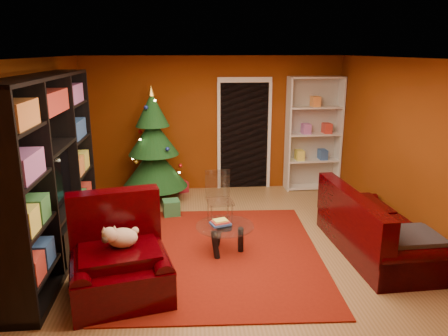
{
  "coord_description": "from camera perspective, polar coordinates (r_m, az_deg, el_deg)",
  "views": [
    {
      "loc": [
        -0.53,
        -5.66,
        2.7
      ],
      "look_at": [
        0.0,
        0.4,
        1.05
      ],
      "focal_mm": 35.0,
      "sensor_mm": 36.0,
      "label": 1
    }
  ],
  "objects": [
    {
      "name": "floor",
      "position": [
        6.3,
        0.32,
        -10.43
      ],
      "size": [
        5.0,
        5.5,
        0.05
      ],
      "primitive_type": "cube",
      "color": "olive",
      "rests_on": "ground"
    },
    {
      "name": "ceiling",
      "position": [
        5.69,
        0.36,
        14.42
      ],
      "size": [
        5.0,
        5.5,
        0.05
      ],
      "primitive_type": "cube",
      "color": "silver",
      "rests_on": "wall_back"
    },
    {
      "name": "wall_back",
      "position": [
        8.57,
        -1.38,
        5.77
      ],
      "size": [
        5.0,
        0.05,
        2.6
      ],
      "primitive_type": "cube",
      "color": "#73300A",
      "rests_on": "ground"
    },
    {
      "name": "wall_left",
      "position": [
        6.16,
        -23.74,
        0.74
      ],
      "size": [
        0.05,
        5.5,
        2.6
      ],
      "primitive_type": "cube",
      "color": "#73300A",
      "rests_on": "ground"
    },
    {
      "name": "wall_right",
      "position": [
        6.58,
        22.81,
        1.69
      ],
      "size": [
        0.05,
        5.5,
        2.6
      ],
      "primitive_type": "cube",
      "color": "#73300A",
      "rests_on": "ground"
    },
    {
      "name": "doorway",
      "position": [
        8.62,
        2.64,
        4.13
      ],
      "size": [
        1.06,
        0.6,
        2.16
      ],
      "primitive_type": null,
      "color": "black",
      "rests_on": "floor"
    },
    {
      "name": "rug",
      "position": [
        6.08,
        -0.89,
        -11.1
      ],
      "size": [
        2.9,
        3.34,
        0.02
      ],
      "primitive_type": "cube",
      "rotation": [
        0.0,
        0.0,
        -0.04
      ],
      "color": "maroon",
      "rests_on": "floor"
    },
    {
      "name": "media_unit",
      "position": [
        5.95,
        -21.87,
        -0.5
      ],
      "size": [
        0.51,
        3.15,
        2.41
      ],
      "primitive_type": null,
      "rotation": [
        0.0,
        0.0,
        0.01
      ],
      "color": "black",
      "rests_on": "floor"
    },
    {
      "name": "christmas_tree",
      "position": [
        7.99,
        -9.19,
        2.93
      ],
      "size": [
        1.34,
        1.34,
        2.13
      ],
      "primitive_type": null,
      "rotation": [
        0.0,
        0.0,
        0.14
      ],
      "color": "#0F3514",
      "rests_on": "floor"
    },
    {
      "name": "gift_box_teal",
      "position": [
        7.87,
        -12.95,
        -4.1
      ],
      "size": [
        0.36,
        0.36,
        0.31
      ],
      "primitive_type": "cube",
      "rotation": [
        0.0,
        0.0,
        -0.18
      ],
      "color": "#187979",
      "rests_on": "floor"
    },
    {
      "name": "gift_box_green",
      "position": [
        7.41,
        -6.9,
        -5.2
      ],
      "size": [
        0.31,
        0.31,
        0.27
      ],
      "primitive_type": "cube",
      "rotation": [
        0.0,
        0.0,
        0.16
      ],
      "color": "#296D3C",
      "rests_on": "floor"
    },
    {
      "name": "gift_box_red",
      "position": [
        8.62,
        -5.53,
        -2.43
      ],
      "size": [
        0.27,
        0.27,
        0.21
      ],
      "primitive_type": "cube",
      "rotation": [
        0.0,
        0.0,
        0.41
      ],
      "color": "maroon",
      "rests_on": "floor"
    },
    {
      "name": "white_bookshelf",
      "position": [
        8.74,
        11.62,
        4.35
      ],
      "size": [
        1.07,
        0.42,
        2.27
      ],
      "primitive_type": null,
      "rotation": [
        0.0,
        0.0,
        0.04
      ],
      "color": "white",
      "rests_on": "floor"
    },
    {
      "name": "armchair",
      "position": [
        5.1,
        -13.48,
        -11.42
      ],
      "size": [
        1.4,
        1.4,
        0.91
      ],
      "primitive_type": null,
      "rotation": [
        0.0,
        0.0,
        0.23
      ],
      "color": "black",
      "rests_on": "rug"
    },
    {
      "name": "dog",
      "position": [
        5.05,
        -13.12,
        -8.87
      ],
      "size": [
        0.46,
        0.38,
        0.3
      ],
      "primitive_type": null,
      "rotation": [
        0.0,
        0.0,
        0.23
      ],
      "color": "beige",
      "rests_on": "armchair"
    },
    {
      "name": "sofa",
      "position": [
        6.31,
        19.35,
        -6.67
      ],
      "size": [
        1.02,
        2.11,
        0.89
      ],
      "primitive_type": null,
      "rotation": [
        0.0,
        0.0,
        1.61
      ],
      "color": "black",
      "rests_on": "rug"
    },
    {
      "name": "coffee_table",
      "position": [
        6.04,
        0.11,
        -9.22
      ],
      "size": [
        1.0,
        1.0,
        0.49
      ],
      "primitive_type": null,
      "rotation": [
        0.0,
        0.0,
        0.33
      ],
      "color": "gray",
      "rests_on": "rug"
    },
    {
      "name": "acrylic_chair",
      "position": [
        6.89,
        -0.55,
        -4.42
      ],
      "size": [
        0.45,
        0.48,
        0.78
      ],
      "primitive_type": null,
      "rotation": [
        0.0,
        0.0,
        0.12
      ],
      "color": "#66605B",
      "rests_on": "rug"
    }
  ]
}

